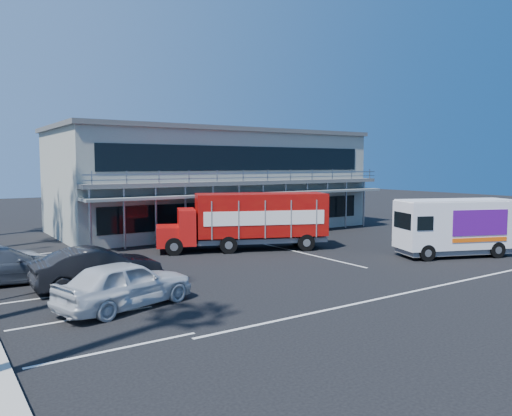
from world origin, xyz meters
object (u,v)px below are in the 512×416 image
parked_car_b (98,268)px  parked_car_a (125,284)px  white_van (455,226)px  red_truck (250,219)px

parked_car_b → parked_car_a: bearing=-179.3°
white_van → parked_car_a: bearing=-160.1°
red_truck → parked_car_b: size_ratio=1.97×
red_truck → white_van: bearing=-21.5°
white_van → parked_car_a: size_ratio=1.35×
parked_car_a → parked_car_b: size_ratio=0.98×
white_van → parked_car_b: 17.93m
parked_car_a → parked_car_b: parked_car_a is taller
red_truck → parked_car_a: 12.14m
red_truck → parked_car_a: size_ratio=2.01×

